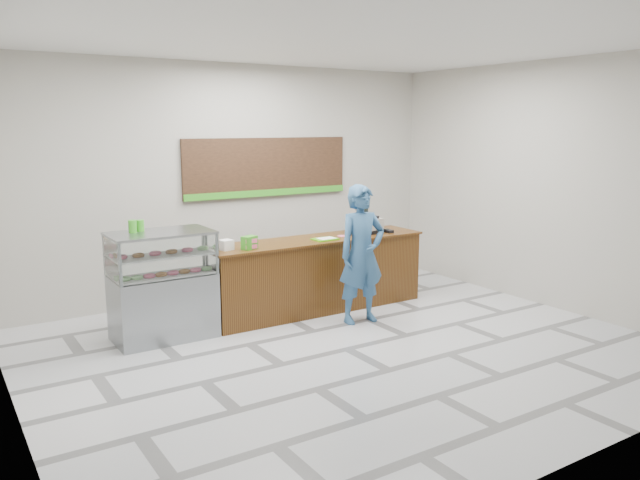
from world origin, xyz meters
TOP-DOWN VIEW (x-y plane):
  - floor at (0.00, 0.00)m, footprint 7.00×7.00m
  - back_wall at (0.00, 3.00)m, footprint 7.00×0.00m
  - ceiling at (0.00, 0.00)m, footprint 7.00×7.00m
  - sales_counter at (0.55, 1.55)m, footprint 3.26×0.76m
  - display_case at (-1.67, 1.55)m, footprint 1.22×0.72m
  - menu_board at (0.55, 2.96)m, footprint 2.80×0.06m
  - cash_register at (1.40, 1.57)m, footprint 0.48×0.50m
  - card_terminal at (1.71, 1.40)m, footprint 0.10×0.18m
  - serving_tray at (0.61, 1.41)m, footprint 0.34×0.25m
  - napkin_box at (-0.84, 1.49)m, footprint 0.18×0.18m
  - straw_cup at (-0.95, 1.59)m, footprint 0.09×0.09m
  - promo_box at (-0.57, 1.37)m, footprint 0.22×0.19m
  - donut_decal at (0.97, 1.52)m, footprint 0.14×0.14m
  - green_cup_left at (-1.96, 1.67)m, footprint 0.10×0.10m
  - green_cup_right at (-1.85, 1.72)m, footprint 0.09×0.09m
  - customer at (0.77, 0.77)m, footprint 0.70×0.49m

SIDE VIEW (x-z plane):
  - floor at x=0.00m, z-range 0.00..0.00m
  - sales_counter at x=0.55m, z-range 0.00..1.03m
  - display_case at x=-1.67m, z-range 0.01..1.34m
  - customer at x=0.77m, z-range 0.00..1.83m
  - donut_decal at x=0.97m, z-range 1.03..1.03m
  - serving_tray at x=0.61m, z-range 1.03..1.05m
  - card_terminal at x=1.71m, z-range 1.03..1.07m
  - straw_cup at x=-0.95m, z-range 1.03..1.16m
  - napkin_box at x=-0.84m, z-range 1.03..1.16m
  - promo_box at x=-0.57m, z-range 1.03..1.20m
  - cash_register at x=1.40m, z-range 0.98..1.36m
  - green_cup_right at x=-1.85m, z-range 1.33..1.47m
  - green_cup_left at x=-1.96m, z-range 1.33..1.48m
  - back_wall at x=0.00m, z-range -1.75..5.25m
  - menu_board at x=0.55m, z-range 1.48..2.38m
  - ceiling at x=0.00m, z-range 3.50..3.50m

